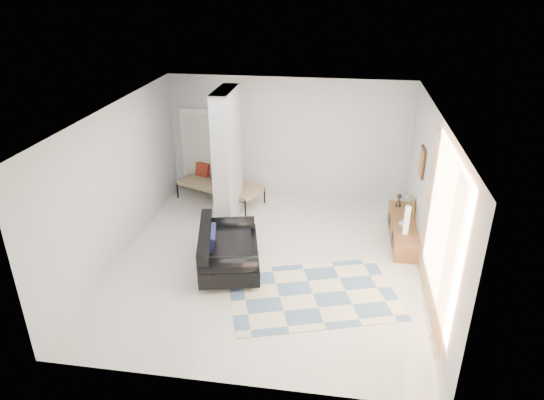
# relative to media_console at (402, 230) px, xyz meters

# --- Properties ---
(floor) EXTENTS (6.00, 6.00, 0.00)m
(floor) POSITION_rel_media_console_xyz_m (-2.52, -1.24, -0.20)
(floor) COLOR silver
(floor) RESTS_ON ground
(ceiling) EXTENTS (6.00, 6.00, 0.00)m
(ceiling) POSITION_rel_media_console_xyz_m (-2.52, -1.24, 2.60)
(ceiling) COLOR white
(ceiling) RESTS_ON wall_back
(wall_back) EXTENTS (6.00, 0.00, 6.00)m
(wall_back) POSITION_rel_media_console_xyz_m (-2.52, 1.76, 1.20)
(wall_back) COLOR silver
(wall_back) RESTS_ON ground
(wall_front) EXTENTS (6.00, 0.00, 6.00)m
(wall_front) POSITION_rel_media_console_xyz_m (-2.52, -4.24, 1.20)
(wall_front) COLOR silver
(wall_front) RESTS_ON ground
(wall_left) EXTENTS (0.00, 6.00, 6.00)m
(wall_left) POSITION_rel_media_console_xyz_m (-5.27, -1.24, 1.20)
(wall_left) COLOR silver
(wall_left) RESTS_ON ground
(wall_right) EXTENTS (0.00, 6.00, 6.00)m
(wall_right) POSITION_rel_media_console_xyz_m (0.23, -1.24, 1.20)
(wall_right) COLOR silver
(wall_right) RESTS_ON ground
(partition_column) EXTENTS (0.35, 1.20, 2.80)m
(partition_column) POSITION_rel_media_console_xyz_m (-3.62, 0.36, 1.20)
(partition_column) COLOR #ABB1B3
(partition_column) RESTS_ON floor
(hallway_door) EXTENTS (0.85, 0.06, 2.04)m
(hallway_door) POSITION_rel_media_console_xyz_m (-4.62, 1.72, 0.82)
(hallway_door) COLOR white
(hallway_door) RESTS_ON floor
(curtain) EXTENTS (0.00, 2.55, 2.55)m
(curtain) POSITION_rel_media_console_xyz_m (0.15, -2.39, 1.25)
(curtain) COLOR #F89941
(curtain) RESTS_ON wall_right
(wall_art) EXTENTS (0.04, 0.45, 0.55)m
(wall_art) POSITION_rel_media_console_xyz_m (0.20, -0.00, 1.45)
(wall_art) COLOR #3D2310
(wall_art) RESTS_ON wall_right
(media_console) EXTENTS (0.45, 1.89, 0.80)m
(media_console) POSITION_rel_media_console_xyz_m (0.00, 0.00, 0.00)
(media_console) COLOR brown
(media_console) RESTS_ON floor
(loveseat) EXTENTS (1.38, 1.92, 0.76)m
(loveseat) POSITION_rel_media_console_xyz_m (-3.24, -1.53, 0.14)
(loveseat) COLOR silver
(loveseat) RESTS_ON floor
(daybed) EXTENTS (2.12, 1.50, 0.77)m
(daybed) POSITION_rel_media_console_xyz_m (-4.05, 1.24, 0.21)
(daybed) COLOR black
(daybed) RESTS_ON floor
(area_rug) EXTENTS (3.13, 2.53, 0.01)m
(area_rug) POSITION_rel_media_console_xyz_m (-1.62, -2.14, -0.20)
(area_rug) COLOR beige
(area_rug) RESTS_ON floor
(cylinder_lamp) EXTENTS (0.10, 0.10, 0.56)m
(cylinder_lamp) POSITION_rel_media_console_xyz_m (-0.02, -0.53, 0.48)
(cylinder_lamp) COLOR silver
(cylinder_lamp) RESTS_ON media_console
(bronze_figurine) EXTENTS (0.14, 0.14, 0.27)m
(bronze_figurine) POSITION_rel_media_console_xyz_m (-0.05, 0.68, 0.33)
(bronze_figurine) COLOR #332517
(bronze_figurine) RESTS_ON media_console
(vase) EXTENTS (0.19, 0.19, 0.18)m
(vase) POSITION_rel_media_console_xyz_m (-0.05, -0.28, 0.28)
(vase) COLOR silver
(vase) RESTS_ON media_console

